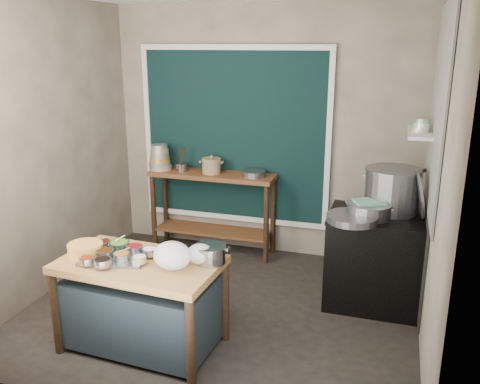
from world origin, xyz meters
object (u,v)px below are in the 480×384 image
(ceramic_crock, at_px, (212,167))
(utensil_cup, at_px, (182,167))
(stock_pot, at_px, (392,190))
(steamer, at_px, (369,210))
(prep_table, at_px, (142,304))
(condiment_tray, at_px, (115,257))
(saucepan, at_px, (210,254))
(stove_block, at_px, (377,261))
(yellow_basin, at_px, (85,250))
(back_counter, at_px, (213,212))

(ceramic_crock, bearing_deg, utensil_cup, 179.63)
(utensil_cup, height_order, stock_pot, stock_pot)
(stock_pot, height_order, steamer, stock_pot)
(prep_table, bearing_deg, condiment_tray, -171.54)
(condiment_tray, height_order, saucepan, saucepan)
(stove_block, xyz_separation_m, ceramic_crock, (-1.90, 0.72, 0.60))
(condiment_tray, distance_m, stock_pot, 2.52)
(prep_table, distance_m, stock_pot, 2.43)
(yellow_basin, bearing_deg, back_counter, 81.66)
(prep_table, bearing_deg, steamer, 39.49)
(condiment_tray, height_order, ceramic_crock, ceramic_crock)
(condiment_tray, height_order, utensil_cup, utensil_cup)
(steamer, bearing_deg, condiment_tray, -146.48)
(ceramic_crock, bearing_deg, steamer, -24.27)
(stove_block, height_order, saucepan, saucepan)
(stock_pot, bearing_deg, back_counter, 163.31)
(stove_block, relative_size, saucepan, 3.53)
(prep_table, height_order, ceramic_crock, ceramic_crock)
(saucepan, bearing_deg, steamer, 30.63)
(utensil_cup, height_order, ceramic_crock, ceramic_crock)
(utensil_cup, xyz_separation_m, stock_pot, (2.34, -0.58, 0.09))
(condiment_tray, xyz_separation_m, saucepan, (0.74, 0.16, 0.06))
(ceramic_crock, height_order, steamer, ceramic_crock)
(stove_block, distance_m, condiment_tray, 2.38)
(back_counter, bearing_deg, prep_table, -85.83)
(back_counter, distance_m, saucepan, 2.04)
(back_counter, distance_m, condiment_tray, 2.07)
(yellow_basin, height_order, ceramic_crock, ceramic_crock)
(utensil_cup, relative_size, ceramic_crock, 0.64)
(prep_table, distance_m, utensil_cup, 2.17)
(ceramic_crock, xyz_separation_m, stock_pot, (1.98, -0.58, 0.06))
(ceramic_crock, height_order, stock_pot, stock_pot)
(condiment_tray, relative_size, saucepan, 1.95)
(condiment_tray, bearing_deg, steamer, 33.52)
(utensil_cup, relative_size, stock_pot, 0.28)
(condiment_tray, bearing_deg, ceramic_crock, 88.53)
(utensil_cup, bearing_deg, saucepan, -60.72)
(stove_block, bearing_deg, condiment_tray, -146.00)
(utensil_cup, xyz_separation_m, steamer, (2.16, -0.81, -0.05))
(prep_table, relative_size, yellow_basin, 4.54)
(stove_block, xyz_separation_m, stock_pot, (0.08, 0.14, 0.66))
(condiment_tray, distance_m, steamer, 2.23)
(saucepan, distance_m, steamer, 1.54)
(stock_pot, xyz_separation_m, steamer, (-0.18, -0.23, -0.14))
(prep_table, bearing_deg, stock_pot, 41.45)
(prep_table, bearing_deg, yellow_basin, -171.48)
(prep_table, xyz_separation_m, saucepan, (0.54, 0.14, 0.44))
(utensil_cup, bearing_deg, condiment_tray, -81.27)
(prep_table, relative_size, condiment_tray, 2.51)
(saucepan, height_order, utensil_cup, utensil_cup)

